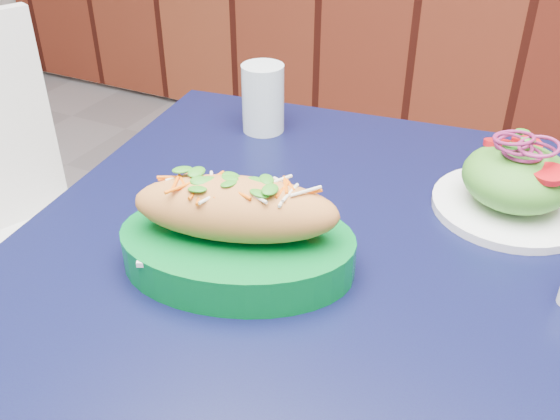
% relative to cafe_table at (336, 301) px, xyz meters
% --- Properties ---
extents(cafe_table, '(0.89, 0.89, 0.75)m').
position_rel_cafe_table_xyz_m(cafe_table, '(0.00, 0.00, 0.00)').
color(cafe_table, black).
rests_on(cafe_table, ground).
extents(banh_mi_basket, '(0.31, 0.25, 0.13)m').
position_rel_cafe_table_xyz_m(banh_mi_basket, '(-0.09, -0.09, 0.14)').
color(banh_mi_basket, '#026B25').
rests_on(banh_mi_basket, cafe_table).
extents(salad_plate, '(0.21, 0.21, 0.12)m').
position_rel_cafe_table_xyz_m(salad_plate, '(0.17, 0.18, 0.13)').
color(salad_plate, white).
rests_on(salad_plate, cafe_table).
extents(water_glass, '(0.07, 0.07, 0.11)m').
position_rel_cafe_table_xyz_m(water_glass, '(-0.24, 0.25, 0.14)').
color(water_glass, silver).
rests_on(water_glass, cafe_table).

